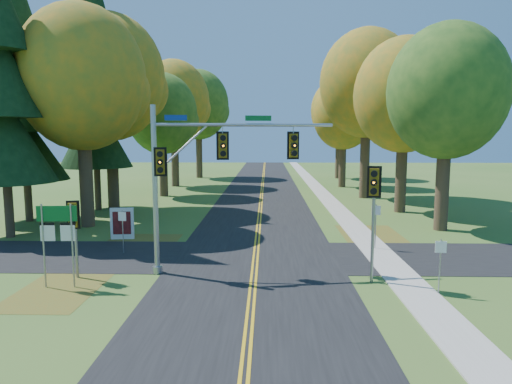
{
  "coord_description": "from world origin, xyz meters",
  "views": [
    {
      "loc": [
        0.55,
        -19.85,
        5.94
      ],
      "look_at": [
        0.01,
        2.12,
        3.2
      ],
      "focal_mm": 32.0,
      "sensor_mm": 36.0,
      "label": 1
    }
  ],
  "objects_px": {
    "info_kiosk": "(122,224)",
    "route_sign_cluster": "(57,229)",
    "east_signal_pole": "(374,195)",
    "traffic_mast": "(201,166)"
  },
  "relations": [
    {
      "from": "info_kiosk",
      "to": "route_sign_cluster",
      "type": "bearing_deg",
      "value": -94.67
    },
    {
      "from": "traffic_mast",
      "to": "info_kiosk",
      "type": "bearing_deg",
      "value": 122.07
    },
    {
      "from": "traffic_mast",
      "to": "info_kiosk",
      "type": "height_order",
      "value": "traffic_mast"
    },
    {
      "from": "route_sign_cluster",
      "to": "info_kiosk",
      "type": "relative_size",
      "value": 1.83
    },
    {
      "from": "east_signal_pole",
      "to": "route_sign_cluster",
      "type": "bearing_deg",
      "value": -161.15
    },
    {
      "from": "east_signal_pole",
      "to": "route_sign_cluster",
      "type": "height_order",
      "value": "east_signal_pole"
    },
    {
      "from": "east_signal_pole",
      "to": "info_kiosk",
      "type": "xyz_separation_m",
      "value": [
        -12.52,
        7.67,
        -2.7
      ]
    },
    {
      "from": "route_sign_cluster",
      "to": "info_kiosk",
      "type": "xyz_separation_m",
      "value": [
        -0.18,
        8.36,
        -1.43
      ]
    },
    {
      "from": "east_signal_pole",
      "to": "route_sign_cluster",
      "type": "relative_size",
      "value": 1.43
    },
    {
      "from": "route_sign_cluster",
      "to": "info_kiosk",
      "type": "distance_m",
      "value": 8.48
    }
  ]
}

